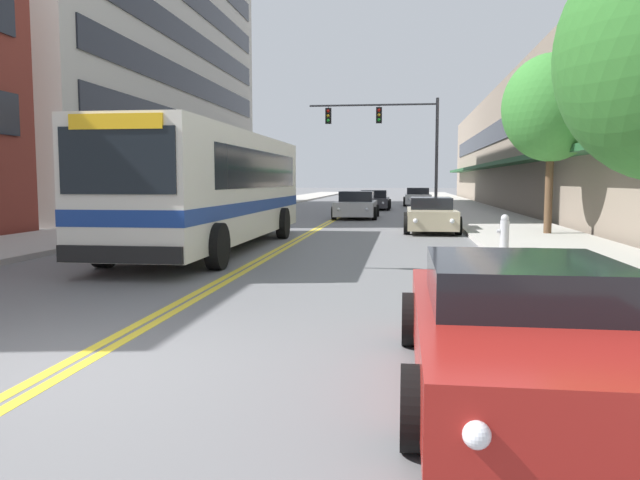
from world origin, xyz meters
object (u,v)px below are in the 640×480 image
at_px(fire_hydrant, 504,231).
at_px(car_dark_grey_moving_second, 374,200).
at_px(car_beige_parked_right_far, 431,215).
at_px(street_tree_right_mid, 552,108).
at_px(car_silver_moving_lead, 356,206).
at_px(traffic_signal_mast, 392,131).
at_px(car_navy_parked_left_near, 266,204).
at_px(car_white_parked_right_mid, 418,197).
at_px(city_bus, 216,184).
at_px(car_red_parked_right_foreground, 524,329).

bearing_deg(fire_hydrant, car_dark_grey_moving_second, 100.54).
bearing_deg(fire_hydrant, car_beige_parked_right_far, 103.01).
bearing_deg(street_tree_right_mid, car_silver_moving_lead, 125.93).
distance_m(car_beige_parked_right_far, traffic_signal_mast, 14.35).
distance_m(car_navy_parked_left_near, car_silver_moving_lead, 5.89).
bearing_deg(car_dark_grey_moving_second, street_tree_right_mid, -70.98).
distance_m(car_white_parked_right_mid, car_dark_grey_moving_second, 6.94).
relative_size(car_white_parked_right_mid, car_silver_moving_lead, 0.97).
relative_size(city_bus, car_red_parked_right_foreground, 2.53).
relative_size(car_navy_parked_left_near, car_silver_moving_lead, 0.98).
bearing_deg(car_white_parked_right_mid, traffic_signal_mast, -99.68).
bearing_deg(car_silver_moving_lead, fire_hydrant, -71.47).
distance_m(street_tree_right_mid, fire_hydrant, 6.55).
distance_m(city_bus, car_silver_moving_lead, 14.89).
bearing_deg(car_beige_parked_right_far, traffic_signal_mast, 97.24).
xyz_separation_m(car_beige_parked_right_far, traffic_signal_mast, (-1.73, 13.62, 4.19)).
distance_m(city_bus, fire_hydrant, 7.86).
distance_m(car_silver_moving_lead, fire_hydrant, 15.63).
bearing_deg(car_dark_grey_moving_second, city_bus, -97.57).
bearing_deg(city_bus, car_red_parked_right_foreground, -60.51).
height_order(car_dark_grey_moving_second, fire_hydrant, car_dark_grey_moving_second).
height_order(car_navy_parked_left_near, street_tree_right_mid, street_tree_right_mid).
relative_size(city_bus, car_silver_moving_lead, 2.49).
height_order(car_dark_grey_moving_second, street_tree_right_mid, street_tree_right_mid).
bearing_deg(car_navy_parked_left_near, traffic_signal_mast, 23.85).
xyz_separation_m(car_navy_parked_left_near, car_red_parked_right_foreground, (8.73, -28.32, -0.05)).
height_order(car_white_parked_right_mid, car_dark_grey_moving_second, car_white_parked_right_mid).
height_order(car_navy_parked_left_near, fire_hydrant, car_navy_parked_left_near).
relative_size(city_bus, fire_hydrant, 13.48).
bearing_deg(car_red_parked_right_foreground, car_white_parked_right_mid, 90.12).
height_order(street_tree_right_mid, fire_hydrant, street_tree_right_mid).
bearing_deg(car_red_parked_right_foreground, fire_hydrant, 82.13).
relative_size(car_white_parked_right_mid, fire_hydrant, 5.22).
xyz_separation_m(car_white_parked_right_mid, car_silver_moving_lead, (-3.38, -15.91, -0.00)).
height_order(city_bus, car_red_parked_right_foreground, city_bus).
xyz_separation_m(city_bus, car_navy_parked_left_near, (-2.46, 17.24, -1.17)).
bearing_deg(car_dark_grey_moving_second, car_red_parked_right_foreground, -85.06).
xyz_separation_m(car_white_parked_right_mid, street_tree_right_mid, (3.75, -25.75, 3.62)).
relative_size(car_navy_parked_left_near, car_white_parked_right_mid, 1.01).
height_order(city_bus, traffic_signal_mast, traffic_signal_mast).
relative_size(car_beige_parked_right_far, fire_hydrant, 5.43).
distance_m(city_bus, car_navy_parked_left_near, 17.45).
bearing_deg(street_tree_right_mid, traffic_signal_mast, 109.45).
bearing_deg(car_red_parked_right_foreground, car_beige_parked_right_far, 90.31).
bearing_deg(city_bus, car_beige_parked_right_far, 47.23).
bearing_deg(traffic_signal_mast, car_navy_parked_left_near, -156.15).
xyz_separation_m(car_white_parked_right_mid, traffic_signal_mast, (-1.74, -10.20, 4.16)).
bearing_deg(car_silver_moving_lead, car_dark_grey_moving_second, 87.51).
bearing_deg(car_white_parked_right_mid, car_navy_parked_left_near, -123.10).
xyz_separation_m(car_red_parked_right_foreground, car_silver_moving_lead, (-3.47, 25.66, 0.07)).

